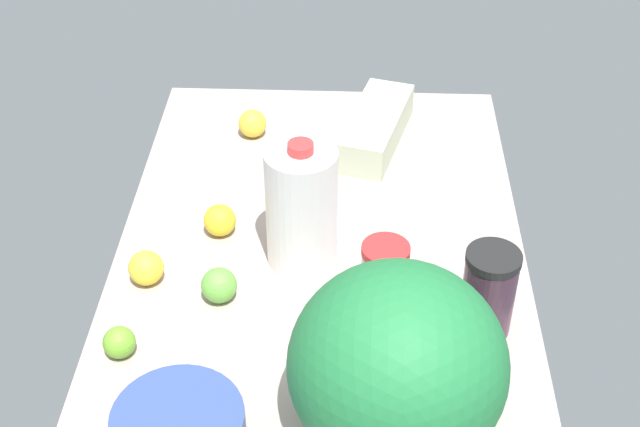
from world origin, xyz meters
TOP-DOWN VIEW (x-y plane):
  - countertop at (0.00, 0.00)cm, footprint 120.00×76.00cm
  - milk_jug at (0.72, -3.24)cm, footprint 12.79×12.79cm
  - tumbler_cup at (16.25, 11.21)cm, footprint 7.89×7.89cm
  - egg_carton at (-38.46, 10.40)cm, footprint 30.01×17.40cm
  - watermelon at (39.91, 12.47)cm, footprint 31.03×31.03cm
  - shaker_bottle at (17.26, 28.28)cm, footprint 9.01×9.01cm
  - lime_by_jug at (12.10, -16.99)cm, footprint 6.27×6.27cm
  - lemon_near_front at (-40.11, -16.51)cm, footprint 6.15×6.15cm
  - lemon_beside_bowl at (8.17, -30.49)cm, footprint 6.30×6.30cm
  - lemon_loose at (-5.95, -19.23)cm, footprint 6.14×6.14cm
  - lime_far_back at (25.78, -31.46)cm, footprint 5.35×5.35cm

SIDE VIEW (x-z plane):
  - countertop at x=0.00cm, z-range 0.00..3.00cm
  - lime_far_back at x=25.78cm, z-range 3.00..8.35cm
  - lemon_loose at x=-5.95cm, z-range 3.00..9.14cm
  - lemon_near_front at x=-40.11cm, z-range 3.00..9.15cm
  - lime_by_jug at x=12.10cm, z-range 3.00..9.27cm
  - lemon_beside_bowl at x=8.17cm, z-range 3.00..9.30cm
  - egg_carton at x=-38.46cm, z-range 3.00..10.49cm
  - shaker_bottle at x=17.26cm, z-range 3.04..19.25cm
  - tumbler_cup at x=16.25cm, z-range 3.04..19.35cm
  - milk_jug at x=0.72cm, z-range 2.22..27.57cm
  - watermelon at x=39.91cm, z-range 3.00..32.45cm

